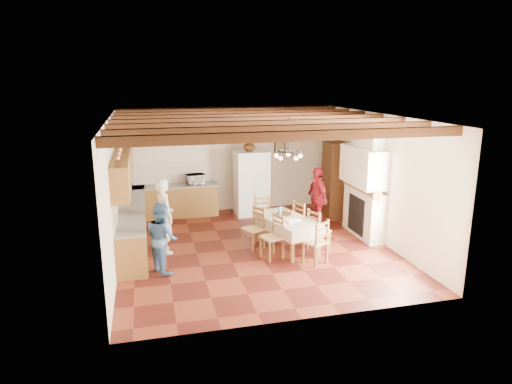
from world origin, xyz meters
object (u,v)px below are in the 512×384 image
hutch (333,179)px  person_man (164,216)px  refrigerator (251,183)px  chair_left_far (253,228)px  chair_right_far (304,220)px  chair_end_far (265,217)px  chair_right_near (319,229)px  person_woman_red (317,198)px  chair_left_near (272,237)px  person_woman_blue (162,238)px  dining_table (287,221)px  microwave (196,179)px  chair_end_near (315,241)px

hutch → person_man: hutch is taller
refrigerator → chair_left_far: refrigerator is taller
chair_right_far → chair_end_far: (-0.84, 0.47, 0.00)m
chair_right_near → person_woman_red: 1.59m
chair_end_far → person_man: bearing=-172.5°
hutch → chair_end_far: (-2.31, -1.21, -0.57)m
chair_left_near → person_woman_blue: (-2.31, -0.15, 0.23)m
person_man → dining_table: bearing=-115.9°
refrigerator → dining_table: bearing=-87.6°
chair_right_near → microwave: microwave is taller
chair_right_near → refrigerator: bearing=-7.6°
person_man → chair_left_near: bearing=-128.5°
person_woman_red → person_woman_blue: bearing=-70.9°
hutch → chair_left_near: size_ratio=2.19×
chair_end_far → person_woman_red: bearing=5.5°
chair_left_near → chair_left_far: bearing=-177.4°
refrigerator → microwave: (-1.53, 0.29, 0.13)m
chair_end_near → chair_end_far: 1.99m
person_man → person_woman_red: bearing=-95.0°
chair_right_far → chair_left_far: bearing=77.8°
chair_left_near → chair_right_far: size_ratio=1.00×
dining_table → chair_right_far: size_ratio=1.90×
person_woman_blue → dining_table: bearing=-102.7°
chair_end_far → microwave: microwave is taller
chair_end_far → person_woman_blue: person_woman_blue is taller
dining_table → refrigerator: bearing=93.1°
refrigerator → chair_right_far: bearing=-73.4°
chair_right_far → person_woman_blue: (-3.38, -1.10, 0.23)m
chair_left_far → chair_right_far: (1.31, 0.29, 0.00)m
person_woman_red → person_man: bearing=-84.2°
chair_right_near → person_woman_red: (0.53, 1.47, 0.32)m
refrigerator → chair_end_far: 1.92m
chair_left_far → microwave: microwave is taller
refrigerator → chair_right_far: (0.73, -2.34, -0.43)m
chair_right_far → chair_end_far: 0.96m
chair_left_near → chair_end_near: 0.95m
refrigerator → microwave: bearing=168.7°
refrigerator → chair_right_far: refrigerator is taller
chair_left_near → chair_right_near: bearing=81.9°
chair_left_near → person_woman_red: bearing=116.7°
hutch → dining_table: size_ratio=1.15×
chair_left_far → person_man: size_ratio=0.57×
hutch → chair_left_near: bearing=-126.0°
chair_right_near → microwave: 4.16m
person_man → person_woman_blue: (-0.11, -1.06, -0.13)m
chair_right_far → person_man: 3.29m
chair_left_near → hutch: bearing=117.9°
chair_right_near → person_woman_blue: size_ratio=0.67×
chair_end_near → person_woman_red: bearing=-141.0°
hutch → chair_right_far: hutch is taller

